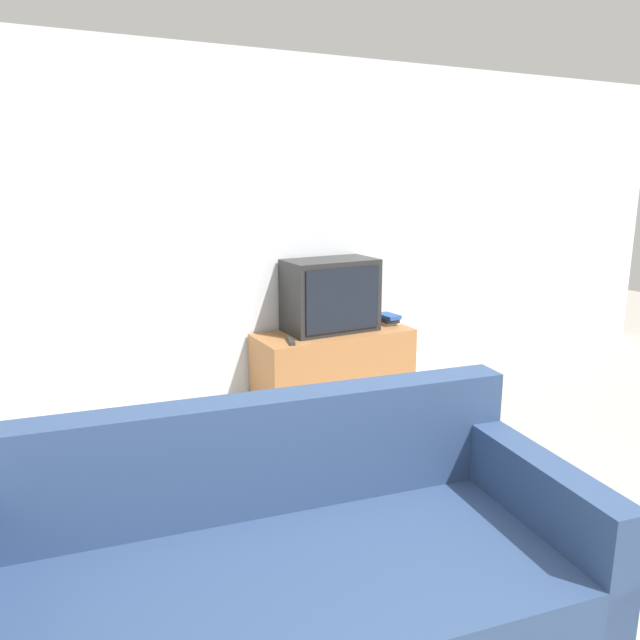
{
  "coord_description": "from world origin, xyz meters",
  "views": [
    {
      "loc": [
        -1.57,
        -1.3,
        1.76
      ],
      "look_at": [
        0.4,
        2.41,
        0.76
      ],
      "focal_mm": 35.0,
      "sensor_mm": 36.0,
      "label": 1
    }
  ],
  "objects": [
    {
      "name": "remote_on_stand",
      "position": [
        0.27,
        2.61,
        0.58
      ],
      "size": [
        0.09,
        0.19,
        0.02
      ],
      "rotation": [
        0.0,
        0.0,
        -0.29
      ],
      "color": "#2D2D2D",
      "rests_on": "tv_stand"
    },
    {
      "name": "couch",
      "position": [
        -0.79,
        0.46,
        0.3
      ],
      "size": [
        2.28,
        1.27,
        0.91
      ],
      "rotation": [
        0.0,
        0.0,
        -0.15
      ],
      "color": "navy",
      "rests_on": "ground_plane"
    },
    {
      "name": "wall_back",
      "position": [
        0.0,
        3.03,
        1.3
      ],
      "size": [
        9.0,
        0.06,
        2.6
      ],
      "color": "silver",
      "rests_on": "ground_plane"
    },
    {
      "name": "book_stack",
      "position": [
        1.2,
        2.75,
        0.61
      ],
      "size": [
        0.14,
        0.22,
        0.08
      ],
      "color": "silver",
      "rests_on": "tv_stand"
    },
    {
      "name": "television",
      "position": [
        0.69,
        2.78,
        0.84
      ],
      "size": [
        0.69,
        0.39,
        0.55
      ],
      "color": "black",
      "rests_on": "tv_stand"
    },
    {
      "name": "tv_stand",
      "position": [
        0.69,
        2.73,
        0.28
      ],
      "size": [
        1.22,
        0.49,
        0.57
      ],
      "color": "#9E6638",
      "rests_on": "ground_plane"
    }
  ]
}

